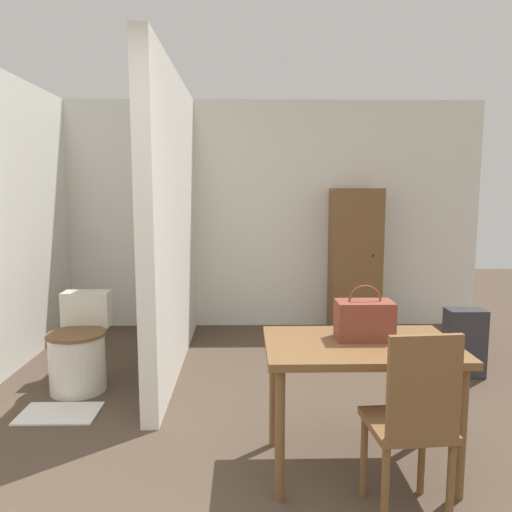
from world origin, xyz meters
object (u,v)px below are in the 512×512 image
at_px(dining_table, 360,359).
at_px(handbag, 364,320).
at_px(wooden_cabinet, 355,260).
at_px(space_heater, 464,343).
at_px(wooden_chair, 413,420).
at_px(toilet, 79,351).

xyz_separation_m(dining_table, handbag, (0.03, 0.06, 0.20)).
bearing_deg(wooden_cabinet, space_heater, -65.98).
bearing_deg(dining_table, wooden_chair, -72.72).
relative_size(wooden_chair, wooden_cabinet, 0.60).
relative_size(toilet, space_heater, 1.27).
xyz_separation_m(toilet, space_heater, (3.09, 0.19, -0.02)).
bearing_deg(toilet, wooden_chair, -38.70).
relative_size(wooden_chair, handbag, 3.04).
relative_size(toilet, handbag, 2.35).
bearing_deg(dining_table, handbag, 62.54).
height_order(wooden_chair, space_heater, wooden_chair).
distance_m(dining_table, space_heater, 1.85).
distance_m(handbag, space_heater, 1.83).
bearing_deg(wooden_chair, wooden_cabinet, 78.03).
relative_size(wooden_chair, toilet, 1.29).
distance_m(handbag, wooden_cabinet, 2.75).
distance_m(toilet, wooden_cabinet, 2.97).
bearing_deg(wooden_chair, handbag, 97.49).
bearing_deg(toilet, wooden_cabinet, 32.45).
xyz_separation_m(handbag, wooden_cabinet, (0.54, 2.69, -0.06)).
xyz_separation_m(dining_table, toilet, (-1.90, 1.18, -0.33)).
xyz_separation_m(dining_table, wooden_cabinet, (0.57, 2.76, 0.14)).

